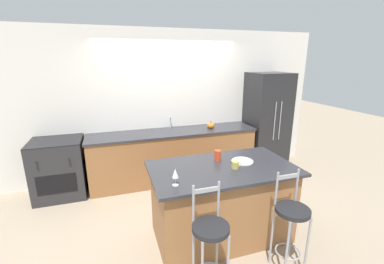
{
  "coord_description": "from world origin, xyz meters",
  "views": [
    {
      "loc": [
        -1.06,
        -3.94,
        2.18
      ],
      "look_at": [
        0.06,
        -0.5,
        1.14
      ],
      "focal_mm": 24.0,
      "sensor_mm": 36.0,
      "label": 1
    }
  ],
  "objects_px": {
    "bar_stool_far": "(291,220)",
    "dinner_plate": "(242,161)",
    "oven_range": "(59,168)",
    "wine_glass": "(175,174)",
    "refrigerator": "(266,122)",
    "bar_stool_near": "(210,239)",
    "pumpkin_decoration": "(211,126)",
    "coffee_mug": "(235,165)",
    "tumbler_cup": "(218,155)"
  },
  "relations": [
    {
      "from": "bar_stool_near",
      "to": "tumbler_cup",
      "type": "xyz_separation_m",
      "value": [
        0.47,
        0.94,
        0.42
      ]
    },
    {
      "from": "bar_stool_near",
      "to": "tumbler_cup",
      "type": "relative_size",
      "value": 8.35
    },
    {
      "from": "wine_glass",
      "to": "tumbler_cup",
      "type": "height_order",
      "value": "wine_glass"
    },
    {
      "from": "oven_range",
      "to": "bar_stool_near",
      "type": "height_order",
      "value": "bar_stool_near"
    },
    {
      "from": "refrigerator",
      "to": "bar_stool_near",
      "type": "xyz_separation_m",
      "value": [
        -2.19,
        -2.46,
        -0.37
      ]
    },
    {
      "from": "coffee_mug",
      "to": "pumpkin_decoration",
      "type": "distance_m",
      "value": 1.84
    },
    {
      "from": "refrigerator",
      "to": "coffee_mug",
      "type": "distance_m",
      "value": 2.44
    },
    {
      "from": "dinner_plate",
      "to": "coffee_mug",
      "type": "xyz_separation_m",
      "value": [
        -0.18,
        -0.15,
        0.03
      ]
    },
    {
      "from": "refrigerator",
      "to": "dinner_plate",
      "type": "relative_size",
      "value": 7.13
    },
    {
      "from": "dinner_plate",
      "to": "coffee_mug",
      "type": "relative_size",
      "value": 2.36
    },
    {
      "from": "coffee_mug",
      "to": "tumbler_cup",
      "type": "bearing_deg",
      "value": 107.81
    },
    {
      "from": "bar_stool_near",
      "to": "coffee_mug",
      "type": "bearing_deg",
      "value": 48.66
    },
    {
      "from": "bar_stool_far",
      "to": "coffee_mug",
      "type": "relative_size",
      "value": 9.55
    },
    {
      "from": "refrigerator",
      "to": "oven_range",
      "type": "height_order",
      "value": "refrigerator"
    },
    {
      "from": "oven_range",
      "to": "tumbler_cup",
      "type": "distance_m",
      "value": 2.66
    },
    {
      "from": "bar_stool_near",
      "to": "tumbler_cup",
      "type": "distance_m",
      "value": 1.13
    },
    {
      "from": "dinner_plate",
      "to": "coffee_mug",
      "type": "distance_m",
      "value": 0.24
    },
    {
      "from": "bar_stool_near",
      "to": "pumpkin_decoration",
      "type": "relative_size",
      "value": 7.58
    },
    {
      "from": "wine_glass",
      "to": "tumbler_cup",
      "type": "relative_size",
      "value": 1.36
    },
    {
      "from": "refrigerator",
      "to": "bar_stool_near",
      "type": "relative_size",
      "value": 1.76
    },
    {
      "from": "dinner_plate",
      "to": "wine_glass",
      "type": "distance_m",
      "value": 1.01
    },
    {
      "from": "oven_range",
      "to": "bar_stool_far",
      "type": "distance_m",
      "value": 3.53
    },
    {
      "from": "bar_stool_far",
      "to": "wine_glass",
      "type": "distance_m",
      "value": 1.27
    },
    {
      "from": "dinner_plate",
      "to": "bar_stool_near",
      "type": "bearing_deg",
      "value": -133.09
    },
    {
      "from": "bar_stool_far",
      "to": "tumbler_cup",
      "type": "bearing_deg",
      "value": 114.09
    },
    {
      "from": "tumbler_cup",
      "to": "dinner_plate",
      "type": "bearing_deg",
      "value": -27.44
    },
    {
      "from": "refrigerator",
      "to": "bar_stool_far",
      "type": "height_order",
      "value": "refrigerator"
    },
    {
      "from": "bar_stool_far",
      "to": "pumpkin_decoration",
      "type": "height_order",
      "value": "bar_stool_far"
    },
    {
      "from": "bar_stool_far",
      "to": "coffee_mug",
      "type": "xyz_separation_m",
      "value": [
        -0.32,
        0.64,
        0.39
      ]
    },
    {
      "from": "refrigerator",
      "to": "bar_stool_far",
      "type": "relative_size",
      "value": 1.76
    },
    {
      "from": "oven_range",
      "to": "coffee_mug",
      "type": "height_order",
      "value": "coffee_mug"
    },
    {
      "from": "refrigerator",
      "to": "dinner_plate",
      "type": "height_order",
      "value": "refrigerator"
    },
    {
      "from": "bar_stool_far",
      "to": "pumpkin_decoration",
      "type": "xyz_separation_m",
      "value": [
        0.09,
        2.43,
        0.39
      ]
    },
    {
      "from": "dinner_plate",
      "to": "coffee_mug",
      "type": "bearing_deg",
      "value": -139.43
    },
    {
      "from": "refrigerator",
      "to": "tumbler_cup",
      "type": "bearing_deg",
      "value": -138.51
    },
    {
      "from": "bar_stool_far",
      "to": "tumbler_cup",
      "type": "height_order",
      "value": "bar_stool_far"
    },
    {
      "from": "coffee_mug",
      "to": "tumbler_cup",
      "type": "xyz_separation_m",
      "value": [
        -0.09,
        0.3,
        0.02
      ]
    },
    {
      "from": "wine_glass",
      "to": "coffee_mug",
      "type": "distance_m",
      "value": 0.8
    },
    {
      "from": "tumbler_cup",
      "to": "wine_glass",
      "type": "bearing_deg",
      "value": -144.45
    },
    {
      "from": "pumpkin_decoration",
      "to": "wine_glass",
      "type": "bearing_deg",
      "value": -120.94
    },
    {
      "from": "dinner_plate",
      "to": "tumbler_cup",
      "type": "distance_m",
      "value": 0.31
    },
    {
      "from": "bar_stool_near",
      "to": "coffee_mug",
      "type": "relative_size",
      "value": 9.55
    },
    {
      "from": "oven_range",
      "to": "dinner_plate",
      "type": "relative_size",
      "value": 3.51
    },
    {
      "from": "dinner_plate",
      "to": "pumpkin_decoration",
      "type": "relative_size",
      "value": 1.87
    },
    {
      "from": "dinner_plate",
      "to": "pumpkin_decoration",
      "type": "xyz_separation_m",
      "value": [
        0.24,
        1.64,
        0.03
      ]
    },
    {
      "from": "oven_range",
      "to": "wine_glass",
      "type": "height_order",
      "value": "wine_glass"
    },
    {
      "from": "oven_range",
      "to": "wine_glass",
      "type": "relative_size",
      "value": 5.3
    },
    {
      "from": "wine_glass",
      "to": "tumbler_cup",
      "type": "xyz_separation_m",
      "value": [
        0.67,
        0.48,
        -0.06
      ]
    },
    {
      "from": "bar_stool_far",
      "to": "dinner_plate",
      "type": "height_order",
      "value": "bar_stool_far"
    },
    {
      "from": "oven_range",
      "to": "dinner_plate",
      "type": "bearing_deg",
      "value": -35.1
    }
  ]
}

